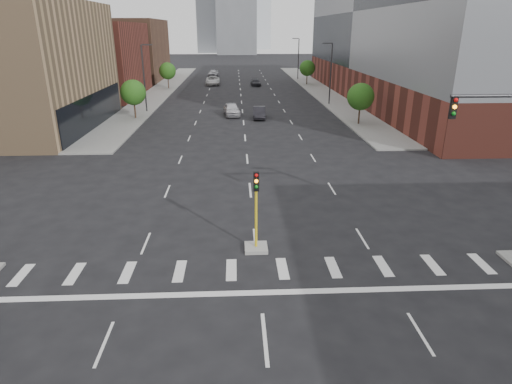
{
  "coord_description": "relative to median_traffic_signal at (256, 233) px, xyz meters",
  "views": [
    {
      "loc": [
        -0.96,
        -11.11,
        10.96
      ],
      "look_at": [
        0.09,
        11.01,
        2.5
      ],
      "focal_mm": 30.0,
      "sensor_mm": 36.0,
      "label": 1
    }
  ],
  "objects": [
    {
      "name": "car_mid_right",
      "position": [
        2.1,
        35.69,
        -0.23
      ],
      "size": [
        1.75,
        4.58,
        1.49
      ],
      "primitive_type": "imported",
      "rotation": [
        0.0,
        0.0,
        -0.04
      ],
      "color": "black",
      "rests_on": "ground"
    },
    {
      "name": "tree_right_far",
      "position": [
        14.0,
        71.03,
        2.42
      ],
      "size": [
        3.2,
        3.2,
        4.85
      ],
      "color": "#382619",
      "rests_on": "ground"
    },
    {
      "name": "sidewalk_right_far",
      "position": [
        15.0,
        65.03,
        -0.9
      ],
      "size": [
        5.0,
        92.0,
        0.15
      ],
      "primitive_type": "cube",
      "color": "gray",
      "rests_on": "ground"
    },
    {
      "name": "median_traffic_signal",
      "position": [
        0.0,
        0.0,
        0.0
      ],
      "size": [
        1.2,
        1.2,
        4.4
      ],
      "color": "#999993",
      "rests_on": "ground"
    },
    {
      "name": "streetlight_right_b",
      "position": [
        13.41,
        81.03,
        4.04
      ],
      "size": [
        1.6,
        0.22,
        9.07
      ],
      "color": "#2D2D30",
      "rests_on": "ground"
    },
    {
      "name": "tree_left_far",
      "position": [
        -14.0,
        66.03,
        2.42
      ],
      "size": [
        3.2,
        3.2,
        4.85
      ],
      "color": "#382619",
      "rests_on": "ground"
    },
    {
      "name": "tree_left_near",
      "position": [
        -14.0,
        36.03,
        2.42
      ],
      "size": [
        3.2,
        3.2,
        4.85
      ],
      "color": "#382619",
      "rests_on": "ground"
    },
    {
      "name": "building_right_main",
      "position": [
        29.5,
        51.03,
        10.03
      ],
      "size": [
        24.0,
        70.0,
        22.0
      ],
      "color": "brown",
      "rests_on": "ground"
    },
    {
      "name": "car_far_left",
      "position": [
        -5.66,
        72.23,
        -0.11
      ],
      "size": [
        3.0,
        6.26,
        1.72
      ],
      "primitive_type": "imported",
      "rotation": [
        0.0,
        0.0,
        0.02
      ],
      "color": "silver",
      "rests_on": "ground"
    },
    {
      "name": "car_near_left",
      "position": [
        -1.5,
        37.75,
        -0.13
      ],
      "size": [
        2.54,
        5.15,
        1.69
      ],
      "primitive_type": "imported",
      "rotation": [
        0.0,
        0.0,
        0.11
      ],
      "color": "silver",
      "rests_on": "ground"
    },
    {
      "name": "building_left_far_b",
      "position": [
        -27.5,
        83.03,
        5.53
      ],
      "size": [
        20.0,
        24.0,
        13.0
      ],
      "primitive_type": "cube",
      "color": "brown",
      "rests_on": "ground"
    },
    {
      "name": "streetlight_left",
      "position": [
        -13.41,
        41.03,
        4.04
      ],
      "size": [
        1.6,
        0.22,
        9.07
      ],
      "color": "#2D2D30",
      "rests_on": "ground"
    },
    {
      "name": "car_distant",
      "position": [
        -6.34,
        88.74,
        -0.11
      ],
      "size": [
        2.66,
        5.26,
        1.72
      ],
      "primitive_type": "imported",
      "rotation": [
        0.0,
        0.0,
        -0.13
      ],
      "color": "#AAACAF",
      "rests_on": "ground"
    },
    {
      "name": "sidewalk_left_far",
      "position": [
        -15.0,
        65.03,
        -0.9
      ],
      "size": [
        5.0,
        92.0,
        0.15
      ],
      "primitive_type": "cube",
      "color": "gray",
      "rests_on": "ground"
    },
    {
      "name": "tower_mid",
      "position": [
        0.0,
        191.03,
        21.03
      ],
      "size": [
        18.0,
        18.0,
        44.0
      ],
      "primitive_type": "cube",
      "color": "slate",
      "rests_on": "ground"
    },
    {
      "name": "tree_right_near",
      "position": [
        14.0,
        31.03,
        2.42
      ],
      "size": [
        3.2,
        3.2,
        4.85
      ],
      "color": "#382619",
      "rests_on": "ground"
    },
    {
      "name": "ground",
      "position": [
        0.0,
        -8.97,
        -0.97
      ],
      "size": [
        400.0,
        400.0,
        0.0
      ],
      "primitive_type": "plane",
      "color": "black",
      "rests_on": "ground"
    },
    {
      "name": "car_deep_right",
      "position": [
        3.24,
        70.01,
        -0.31
      ],
      "size": [
        2.11,
        4.66,
        1.32
      ],
      "primitive_type": "imported",
      "rotation": [
        0.0,
        0.0,
        0.06
      ],
      "color": "black",
      "rests_on": "ground"
    },
    {
      "name": "streetlight_right_a",
      "position": [
        13.41,
        46.03,
        4.04
      ],
      "size": [
        1.6,
        0.22,
        9.07
      ],
      "color": "#2D2D30",
      "rests_on": "ground"
    },
    {
      "name": "building_left_far_a",
      "position": [
        -27.5,
        57.03,
        5.03
      ],
      "size": [
        20.0,
        22.0,
        12.0
      ],
      "primitive_type": "cube",
      "color": "brown",
      "rests_on": "ground"
    }
  ]
}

